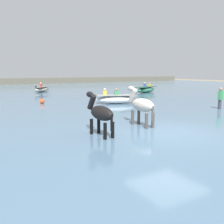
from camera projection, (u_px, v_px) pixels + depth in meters
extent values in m
plane|color=#84755B|center=(167.00, 140.00, 9.81)|extent=(120.00, 120.00, 0.00)
cube|color=slate|center=(70.00, 106.00, 18.28)|extent=(90.00, 90.00, 0.31)
ellipsoid|color=black|center=(102.00, 113.00, 9.04)|extent=(0.53, 1.32, 0.52)
cylinder|color=black|center=(92.00, 131.00, 9.43)|extent=(0.12, 0.12, 0.88)
cylinder|color=black|center=(99.00, 130.00, 9.60)|extent=(0.12, 0.12, 0.88)
cylinder|color=black|center=(105.00, 136.00, 8.69)|extent=(0.12, 0.12, 0.88)
cylinder|color=black|center=(113.00, 134.00, 8.87)|extent=(0.12, 0.12, 0.88)
cylinder|color=black|center=(92.00, 102.00, 9.54)|extent=(0.24, 0.49, 0.60)
ellipsoid|color=black|center=(90.00, 94.00, 9.60)|extent=(0.22, 0.46, 0.22)
cylinder|color=black|center=(112.00, 123.00, 8.58)|extent=(0.08, 0.08, 0.56)
ellipsoid|color=beige|center=(143.00, 105.00, 10.70)|extent=(0.47, 1.37, 0.55)
cylinder|color=#45423C|center=(133.00, 121.00, 11.14)|extent=(0.13, 0.13, 0.93)
cylinder|color=#45423C|center=(139.00, 120.00, 11.31)|extent=(0.13, 0.13, 0.93)
cylinder|color=#45423C|center=(146.00, 125.00, 10.33)|extent=(0.13, 0.13, 0.93)
cylinder|color=#45423C|center=(153.00, 124.00, 10.49)|extent=(0.13, 0.13, 0.93)
cylinder|color=beige|center=(133.00, 95.00, 11.26)|extent=(0.22, 0.50, 0.63)
ellipsoid|color=beige|center=(131.00, 89.00, 11.33)|extent=(0.20, 0.47, 0.24)
cylinder|color=#45423C|center=(153.00, 113.00, 10.19)|extent=(0.09, 0.09, 0.59)
ellipsoid|color=#B2AD9E|center=(42.00, 89.00, 29.01)|extent=(2.58, 2.64, 0.54)
cube|color=slate|center=(42.00, 87.00, 28.96)|extent=(2.48, 2.54, 0.04)
cube|color=black|center=(36.00, 87.00, 27.70)|extent=(0.20, 0.20, 0.18)
cube|color=red|center=(41.00, 85.00, 28.96)|extent=(0.31, 0.31, 0.30)
sphere|color=beige|center=(41.00, 83.00, 28.92)|extent=(0.18, 0.18, 0.18)
ellipsoid|color=#337556|center=(146.00, 90.00, 28.19)|extent=(3.40, 2.18, 0.58)
cube|color=#1E4634|center=(146.00, 87.00, 28.14)|extent=(3.26, 2.09, 0.04)
cube|color=gold|center=(149.00, 85.00, 28.87)|extent=(0.31, 0.26, 0.30)
sphere|color=#A37556|center=(150.00, 83.00, 28.83)|extent=(0.18, 0.18, 0.18)
cube|color=#3356A8|center=(145.00, 85.00, 28.21)|extent=(0.31, 0.26, 0.30)
sphere|color=tan|center=(145.00, 83.00, 28.17)|extent=(0.18, 0.18, 0.18)
ellipsoid|color=silver|center=(116.00, 99.00, 18.42)|extent=(3.11, 2.04, 0.58)
cube|color=gray|center=(116.00, 95.00, 18.37)|extent=(2.98, 1.95, 0.04)
cube|color=black|center=(135.00, 94.00, 18.59)|extent=(0.17, 0.19, 0.18)
cube|color=gold|center=(105.00, 93.00, 18.33)|extent=(0.31, 0.26, 0.30)
sphere|color=beige|center=(105.00, 89.00, 18.30)|extent=(0.18, 0.18, 0.18)
cube|color=#388E51|center=(117.00, 93.00, 18.29)|extent=(0.31, 0.26, 0.30)
sphere|color=#A37556|center=(117.00, 89.00, 18.25)|extent=(0.18, 0.18, 0.18)
cylinder|color=#383842|center=(220.00, 107.00, 15.82)|extent=(0.20, 0.20, 0.88)
cube|color=#388E51|center=(220.00, 95.00, 15.71)|extent=(0.36, 0.27, 0.54)
sphere|color=#A37556|center=(221.00, 89.00, 15.65)|extent=(0.20, 0.20, 0.20)
sphere|color=#E54C1E|center=(42.00, 101.00, 18.38)|extent=(0.34, 0.34, 0.34)
cylinder|color=black|center=(42.00, 96.00, 18.31)|extent=(0.04, 0.04, 0.44)
cube|color=#605B4C|center=(2.00, 82.00, 45.25)|extent=(80.00, 2.40, 1.42)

